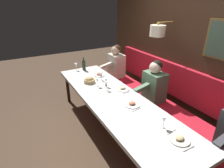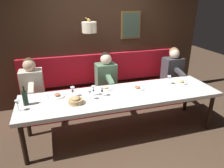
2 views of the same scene
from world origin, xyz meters
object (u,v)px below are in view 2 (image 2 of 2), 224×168
at_px(wine_glass_2, 169,78).
at_px(bread_bowl, 76,100).
at_px(wine_glass_1, 102,89).
at_px(wine_glass_3, 73,90).
at_px(wine_glass_4, 93,89).
at_px(wine_glass_5, 18,103).
at_px(diner_middle, 32,81).
at_px(diner_near, 106,73).
at_px(wine_glass_0, 90,93).
at_px(dining_table, 122,97).
at_px(wine_bottle, 25,98).
at_px(diner_nearest, 173,67).

distance_m(wine_glass_2, bread_bowl, 1.76).
xyz_separation_m(wine_glass_1, wine_glass_3, (0.12, 0.45, 0.00)).
xyz_separation_m(wine_glass_2, wine_glass_4, (-0.07, 1.42, -0.00)).
distance_m(wine_glass_4, wine_glass_5, 1.13).
xyz_separation_m(diner_middle, wine_glass_2, (-0.72, -2.41, 0.04)).
height_order(wine_glass_2, bread_bowl, wine_glass_2).
bearing_deg(wine_glass_2, diner_near, 54.20).
relative_size(diner_middle, wine_glass_0, 4.82).
bearing_deg(bread_bowl, diner_middle, 34.09).
relative_size(dining_table, wine_glass_1, 20.05).
distance_m(diner_middle, wine_bottle, 0.83).
relative_size(diner_near, diner_middle, 1.00).
relative_size(diner_nearest, wine_glass_0, 4.82).
bearing_deg(wine_glass_5, wine_glass_0, -86.69).
distance_m(diner_near, wine_bottle, 1.67).
bearing_deg(bread_bowl, wine_glass_0, -73.66).
distance_m(wine_glass_1, wine_glass_3, 0.47).
relative_size(wine_glass_2, wine_bottle, 0.55).
bearing_deg(wine_glass_4, wine_glass_0, 147.53).
bearing_deg(dining_table, bread_bowl, 98.16).
bearing_deg(wine_glass_4, wine_bottle, 92.09).
bearing_deg(bread_bowl, wine_glass_4, -57.16).
relative_size(diner_nearest, wine_glass_5, 4.82).
bearing_deg(bread_bowl, diner_near, -36.70).
relative_size(dining_table, wine_glass_2, 20.05).
distance_m(diner_nearest, diner_middle, 2.94).
relative_size(diner_middle, wine_glass_1, 4.82).
bearing_deg(wine_glass_3, dining_table, -101.00).
relative_size(wine_glass_3, wine_glass_5, 1.00).
distance_m(diner_near, wine_glass_0, 1.06).
xyz_separation_m(dining_table, wine_glass_1, (0.03, 0.32, 0.17)).
xyz_separation_m(diner_near, wine_glass_4, (-0.79, 0.42, 0.04)).
relative_size(wine_glass_4, wine_glass_5, 1.00).
bearing_deg(dining_table, wine_glass_3, 79.00).
distance_m(wine_glass_0, wine_glass_4, 0.16).
relative_size(dining_table, wine_glass_5, 20.05).
relative_size(dining_table, diner_nearest, 4.16).
xyz_separation_m(diner_near, wine_glass_1, (-0.85, 0.30, 0.04)).
distance_m(wine_glass_1, wine_glass_2, 1.30).
height_order(wine_glass_0, wine_glass_4, same).
height_order(wine_glass_5, bread_bowl, wine_glass_5).
distance_m(wine_glass_0, wine_glass_5, 1.03).
height_order(diner_nearest, wine_glass_3, diner_nearest).
relative_size(wine_glass_5, bread_bowl, 0.75).
bearing_deg(wine_glass_1, wine_glass_0, 108.41).
height_order(dining_table, wine_glass_4, wine_glass_4).
relative_size(dining_table, bread_bowl, 14.95).
bearing_deg(wine_glass_2, dining_table, 99.44).
relative_size(diner_nearest, wine_bottle, 2.64).
xyz_separation_m(wine_glass_2, wine_bottle, (-0.10, 2.45, -0.00)).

